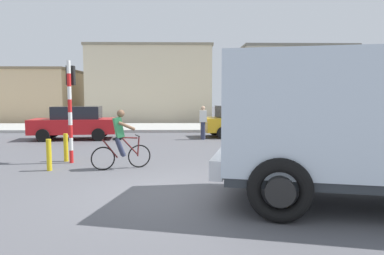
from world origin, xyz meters
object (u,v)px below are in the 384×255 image
object	(u,v)px
truck_foreground	(364,119)
car_red_near	(241,121)
car_white_mid	(75,123)
traffic_light_pole	(70,97)
bollard_near	(49,155)
cyclist	(121,139)
pedestrian_near_kerb	(203,122)
car_far_side	(349,128)
bollard_far	(66,148)

from	to	relation	value
truck_foreground	car_red_near	size ratio (longest dim) A/B	1.38
car_white_mid	traffic_light_pole	bearing A→B (deg)	-73.63
traffic_light_pole	bollard_near	distance (m)	2.04
car_white_mid	bollard_near	world-z (taller)	car_white_mid
truck_foreground	car_red_near	xyz separation A→B (m)	(-0.49, 11.39, -0.85)
cyclist	pedestrian_near_kerb	size ratio (longest dim) A/B	1.06
cyclist	traffic_light_pole	xyz separation A→B (m)	(-1.74, 1.03, 1.20)
traffic_light_pole	car_far_side	xyz separation A→B (m)	(10.14, 2.65, -1.25)
truck_foreground	traffic_light_pole	distance (m)	8.31
bollard_near	pedestrian_near_kerb	bearing A→B (deg)	55.65
cyclist	bollard_near	size ratio (longest dim) A/B	1.91
car_far_side	bollard_near	world-z (taller)	car_far_side
car_red_near	car_white_mid	bearing A→B (deg)	-173.36
bollard_far	car_far_side	bearing A→B (deg)	13.31
cyclist	car_white_mid	bearing A→B (deg)	116.57
truck_foreground	car_white_mid	distance (m)	13.62
truck_foreground	pedestrian_near_kerb	world-z (taller)	truck_foreground
car_white_mid	bollard_far	xyz separation A→B (m)	(1.49, -5.75, -0.37)
bollard_far	car_white_mid	bearing A→B (deg)	104.51
traffic_light_pole	bollard_far	size ratio (longest dim) A/B	3.56
truck_foreground	bollard_far	bearing A→B (deg)	147.13
traffic_light_pole	car_white_mid	distance (m)	6.31
cyclist	bollard_far	bearing A→B (deg)	148.65
pedestrian_near_kerb	bollard_far	world-z (taller)	pedestrian_near_kerb
traffic_light_pole	bollard_far	bearing A→B (deg)	143.57
truck_foreground	pedestrian_near_kerb	distance (m)	10.53
car_red_near	car_white_mid	xyz separation A→B (m)	(-8.23, -0.96, 0.00)
cyclist	bollard_far	distance (m)	2.37
car_red_near	bollard_far	size ratio (longest dim) A/B	4.69
truck_foreground	traffic_light_pole	size ratio (longest dim) A/B	1.82
truck_foreground	traffic_light_pole	world-z (taller)	traffic_light_pole
traffic_light_pole	car_far_side	size ratio (longest dim) A/B	0.76
cyclist	bollard_far	xyz separation A→B (m)	(-1.99, 1.21, -0.41)
bollard_near	car_far_side	bearing A→B (deg)	20.36
cyclist	bollard_far	size ratio (longest dim) A/B	1.91
car_far_side	cyclist	bearing A→B (deg)	-156.38
traffic_light_pole	bollard_near	world-z (taller)	traffic_light_pole
traffic_light_pole	car_far_side	bearing A→B (deg)	14.63
car_red_near	pedestrian_near_kerb	size ratio (longest dim) A/B	2.60
car_far_side	bollard_far	xyz separation A→B (m)	(-10.40, -2.46, -0.37)
truck_foreground	cyclist	distance (m)	6.34
car_red_near	car_white_mid	size ratio (longest dim) A/B	1.01
truck_foreground	bollard_near	size ratio (longest dim) A/B	6.48
pedestrian_near_kerb	truck_foreground	bearing A→B (deg)	-76.15
car_red_near	bollard_near	xyz separation A→B (m)	(-6.75, -8.11, -0.37)
bollard_far	pedestrian_near_kerb	bearing A→B (deg)	49.41
car_red_near	bollard_far	world-z (taller)	car_red_near
car_red_near	cyclist	bearing A→B (deg)	-120.96
car_red_near	bollard_near	size ratio (longest dim) A/B	4.69
car_red_near	bollard_far	xyz separation A→B (m)	(-6.75, -6.71, -0.37)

